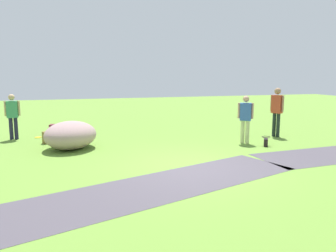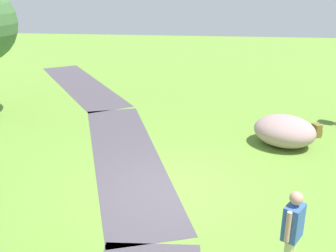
% 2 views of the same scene
% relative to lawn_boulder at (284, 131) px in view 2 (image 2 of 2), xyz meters
% --- Properties ---
extents(ground_plane, '(48.00, 48.00, 0.00)m').
position_rel_lawn_boulder_xyz_m(ground_plane, '(-2.97, 3.02, -0.43)').
color(ground_plane, olive).
extents(footpath_segment_mid, '(8.14, 4.21, 0.01)m').
position_rel_lawn_boulder_xyz_m(footpath_segment_mid, '(-1.19, 4.41, -0.43)').
color(footpath_segment_mid, '#49424C').
rests_on(footpath_segment_mid, ground).
extents(footpath_segment_far, '(7.66, 5.83, 0.01)m').
position_rel_lawn_boulder_xyz_m(footpath_segment_far, '(5.95, 7.87, -0.43)').
color(footpath_segment_far, '#49424C').
rests_on(footpath_segment_far, ground).
extents(lawn_boulder, '(2.21, 2.30, 0.87)m').
position_rel_lawn_boulder_xyz_m(lawn_boulder, '(0.00, 0.00, 0.00)').
color(lawn_boulder, '#A68585').
rests_on(lawn_boulder, ground).
extents(woman_with_handbag, '(0.46, 0.39, 1.60)m').
position_rel_lawn_boulder_xyz_m(woman_with_handbag, '(-5.63, 0.82, 0.49)').
color(woman_with_handbag, beige).
rests_on(woman_with_handbag, ground).
extents(backpack_by_boulder, '(0.34, 0.34, 0.40)m').
position_rel_lawn_boulder_xyz_m(backpack_by_boulder, '(0.75, -1.10, -0.24)').
color(backpack_by_boulder, brown).
rests_on(backpack_by_boulder, ground).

